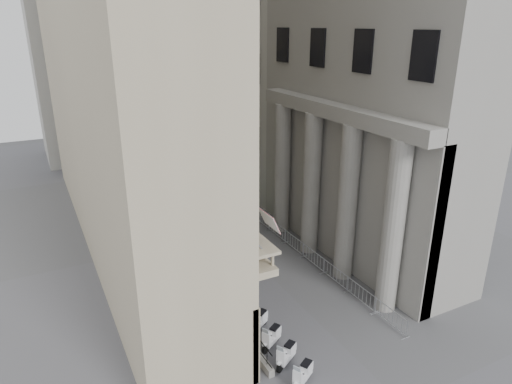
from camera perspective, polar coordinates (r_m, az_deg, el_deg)
far_building at (r=60.03m, az=-15.76°, el=19.16°), size 22.00×10.00×30.00m
iron_fence at (r=33.64m, az=-9.68°, el=-7.38°), size 0.30×28.00×1.40m
blue_awning at (r=43.20m, az=-2.28°, el=-0.68°), size 1.60×3.00×3.00m
flag at (r=23.66m, az=1.44°, el=-20.52°), size 1.00×1.40×8.20m
scooter_0 at (r=22.70m, az=5.85°, el=-22.77°), size 1.49×1.20×1.50m
scooter_1 at (r=23.62m, az=3.81°, el=-20.66°), size 1.49×1.20×1.50m
scooter_2 at (r=24.58m, az=1.98°, el=-18.69°), size 1.49×1.20×1.50m
scooter_3 at (r=25.60m, az=0.32°, el=-16.87°), size 1.49×1.20×1.50m
scooter_4 at (r=26.65m, az=-1.17°, el=-15.17°), size 1.49×1.20×1.50m
scooter_5 at (r=27.75m, az=-2.53°, el=-13.59°), size 1.49×1.20×1.50m
scooter_6 at (r=28.87m, az=-3.77°, el=-12.13°), size 1.49×1.20×1.50m
scooter_7 at (r=30.03m, az=-4.90°, el=-10.78°), size 1.49×1.20×1.50m
scooter_8 at (r=31.21m, az=-5.94°, el=-9.52°), size 1.49×1.20×1.50m
scooter_9 at (r=32.41m, az=-6.90°, el=-8.35°), size 1.49×1.20×1.50m
scooter_10 at (r=33.64m, az=-7.78°, el=-7.27°), size 1.49×1.20×1.50m
scooter_11 at (r=34.88m, az=-8.59°, el=-6.26°), size 1.49×1.20×1.50m
scooter_12 at (r=36.14m, az=-9.35°, el=-5.32°), size 1.49×1.20×1.50m
scooter_13 at (r=37.41m, az=-10.05°, el=-4.44°), size 1.49×1.20×1.50m
scooter_14 at (r=38.70m, az=-10.70°, el=-3.62°), size 1.49×1.20×1.50m
scooter_15 at (r=40.00m, az=-11.31°, el=-2.85°), size 1.49×1.20×1.50m
barrier_0 at (r=26.90m, az=16.35°, el=-15.74°), size 0.60×2.40×1.10m
barrier_1 at (r=28.39m, az=12.87°, el=-13.29°), size 0.60×2.40×1.10m
barrier_2 at (r=30.01m, az=9.81°, el=-11.05°), size 0.60×2.40×1.10m
barrier_3 at (r=31.74m, az=7.11°, el=-9.02°), size 0.60×2.40×1.10m
barrier_4 at (r=33.58m, az=4.73°, el=-7.19°), size 0.60×2.40×1.10m
barrier_5 at (r=35.49m, az=2.62°, el=-5.55°), size 0.60×2.40×1.10m
barrier_6 at (r=37.48m, az=0.73°, el=-4.07°), size 0.60×2.40×1.10m
barrier_7 at (r=39.52m, az=-0.95°, el=-2.73°), size 0.60×2.40×1.10m
security_tent at (r=39.66m, az=-12.38°, el=0.92°), size 3.85×3.85×3.13m
street_lamp at (r=31.57m, az=-6.14°, el=1.15°), size 2.81×0.44×8.63m
info_kiosk at (r=38.01m, az=-11.08°, el=-2.62°), size 0.44×0.88×1.79m
pedestrian_a at (r=36.74m, az=-6.24°, el=-3.36°), size 0.66×0.52×1.58m
pedestrian_b at (r=43.71m, az=-4.46°, el=0.82°), size 1.01×0.85×1.86m
pedestrian_c at (r=42.16m, az=-6.79°, el=0.11°), size 1.16×0.99×2.02m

